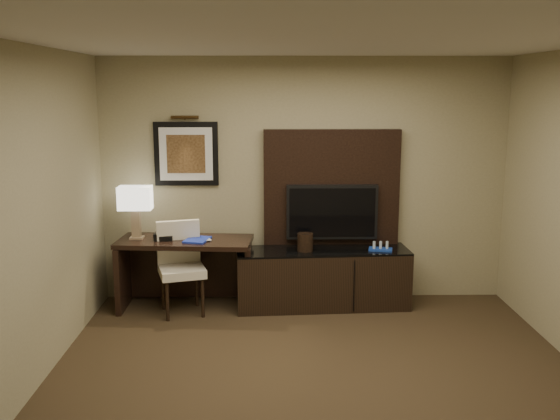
{
  "coord_description": "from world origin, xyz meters",
  "views": [
    {
      "loc": [
        -0.39,
        -4.37,
        2.36
      ],
      "look_at": [
        -0.28,
        1.8,
        1.15
      ],
      "focal_mm": 40.0,
      "sensor_mm": 36.0,
      "label": 1
    }
  ],
  "objects_px": {
    "desk": "(186,273)",
    "desk_chair": "(182,270)",
    "desk_phone": "(164,235)",
    "table_lamp": "(136,211)",
    "ice_bucket": "(305,242)",
    "credenza": "(323,278)",
    "tv": "(332,212)",
    "minibar_tray": "(381,246)"
  },
  "relations": [
    {
      "from": "credenza",
      "to": "minibar_tray",
      "type": "xyz_separation_m",
      "value": [
        0.62,
        -0.03,
        0.37
      ]
    },
    {
      "from": "credenza",
      "to": "desk_chair",
      "type": "distance_m",
      "value": 1.53
    },
    {
      "from": "desk",
      "to": "desk_phone",
      "type": "relative_size",
      "value": 7.32
    },
    {
      "from": "tv",
      "to": "desk_phone",
      "type": "distance_m",
      "value": 1.84
    },
    {
      "from": "desk_phone",
      "to": "ice_bucket",
      "type": "height_order",
      "value": "desk_phone"
    },
    {
      "from": "desk_chair",
      "to": "table_lamp",
      "type": "height_order",
      "value": "table_lamp"
    },
    {
      "from": "desk_phone",
      "to": "ice_bucket",
      "type": "relative_size",
      "value": 1.02
    },
    {
      "from": "tv",
      "to": "minibar_tray",
      "type": "distance_m",
      "value": 0.65
    },
    {
      "from": "desk_chair",
      "to": "minibar_tray",
      "type": "relative_size",
      "value": 3.85
    },
    {
      "from": "table_lamp",
      "to": "desk_phone",
      "type": "xyz_separation_m",
      "value": [
        0.3,
        -0.05,
        -0.26
      ]
    },
    {
      "from": "desk",
      "to": "desk_phone",
      "type": "xyz_separation_m",
      "value": [
        -0.22,
        0.0,
        0.43
      ]
    },
    {
      "from": "tv",
      "to": "desk_chair",
      "type": "bearing_deg",
      "value": -166.79
    },
    {
      "from": "tv",
      "to": "credenza",
      "type": "bearing_deg",
      "value": -119.78
    },
    {
      "from": "table_lamp",
      "to": "desk_phone",
      "type": "height_order",
      "value": "table_lamp"
    },
    {
      "from": "credenza",
      "to": "ice_bucket",
      "type": "bearing_deg",
      "value": -172.72
    },
    {
      "from": "credenza",
      "to": "desk_chair",
      "type": "height_order",
      "value": "desk_chair"
    },
    {
      "from": "credenza",
      "to": "desk_chair",
      "type": "xyz_separation_m",
      "value": [
        -1.51,
        -0.19,
        0.16
      ]
    },
    {
      "from": "desk_chair",
      "to": "minibar_tray",
      "type": "distance_m",
      "value": 2.14
    },
    {
      "from": "table_lamp",
      "to": "desk_phone",
      "type": "distance_m",
      "value": 0.4
    },
    {
      "from": "tv",
      "to": "desk_phone",
      "type": "xyz_separation_m",
      "value": [
        -1.82,
        -0.19,
        -0.21
      ]
    },
    {
      "from": "desk_phone",
      "to": "desk_chair",
      "type": "bearing_deg",
      "value": -42.62
    },
    {
      "from": "table_lamp",
      "to": "desk_phone",
      "type": "bearing_deg",
      "value": -9.12
    },
    {
      "from": "table_lamp",
      "to": "desk",
      "type": "bearing_deg",
      "value": -5.39
    },
    {
      "from": "desk_phone",
      "to": "ice_bucket",
      "type": "bearing_deg",
      "value": -1.22
    },
    {
      "from": "desk_chair",
      "to": "desk",
      "type": "bearing_deg",
      "value": 69.12
    },
    {
      "from": "desk_phone",
      "to": "minibar_tray",
      "type": "height_order",
      "value": "desk_phone"
    },
    {
      "from": "desk",
      "to": "minibar_tray",
      "type": "relative_size",
      "value": 5.73
    },
    {
      "from": "desk",
      "to": "ice_bucket",
      "type": "height_order",
      "value": "ice_bucket"
    },
    {
      "from": "desk_chair",
      "to": "table_lamp",
      "type": "distance_m",
      "value": 0.81
    },
    {
      "from": "ice_bucket",
      "to": "desk_phone",
      "type": "bearing_deg",
      "value": 178.54
    },
    {
      "from": "desk_phone",
      "to": "minibar_tray",
      "type": "relative_size",
      "value": 0.78
    },
    {
      "from": "tv",
      "to": "desk_phone",
      "type": "height_order",
      "value": "tv"
    },
    {
      "from": "desk_chair",
      "to": "desk_phone",
      "type": "distance_m",
      "value": 0.44
    },
    {
      "from": "table_lamp",
      "to": "ice_bucket",
      "type": "bearing_deg",
      "value": -2.75
    },
    {
      "from": "credenza",
      "to": "table_lamp",
      "type": "relative_size",
      "value": 3.05
    },
    {
      "from": "ice_bucket",
      "to": "minibar_tray",
      "type": "xyz_separation_m",
      "value": [
        0.82,
        0.0,
        -0.05
      ]
    },
    {
      "from": "ice_bucket",
      "to": "minibar_tray",
      "type": "bearing_deg",
      "value": 0.23
    },
    {
      "from": "tv",
      "to": "desk_chair",
      "type": "relative_size",
      "value": 1.05
    },
    {
      "from": "minibar_tray",
      "to": "tv",
      "type": "bearing_deg",
      "value": 156.17
    },
    {
      "from": "desk",
      "to": "desk_chair",
      "type": "bearing_deg",
      "value": -90.18
    },
    {
      "from": "desk_chair",
      "to": "ice_bucket",
      "type": "distance_m",
      "value": 1.34
    },
    {
      "from": "tv",
      "to": "minibar_tray",
      "type": "bearing_deg",
      "value": -23.83
    }
  ]
}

